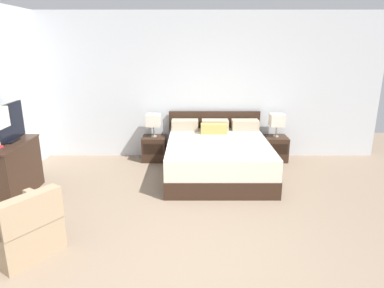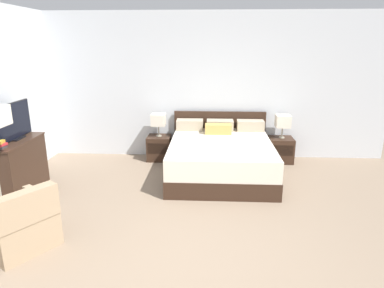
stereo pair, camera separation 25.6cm
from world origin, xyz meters
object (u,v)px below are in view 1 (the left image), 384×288
(bed, at_px, (219,156))
(nightstand_right, at_px, (276,148))
(table_lamp_right, at_px, (278,120))
(dresser, at_px, (13,169))
(tv, at_px, (9,124))
(nightstand_left, at_px, (155,148))
(armchair_by_window, at_px, (23,230))
(table_lamp_left, at_px, (155,120))

(bed, xyz_separation_m, nightstand_right, (1.21, 0.77, -0.09))
(table_lamp_right, relative_size, dresser, 0.41)
(dresser, relative_size, tv, 1.23)
(table_lamp_right, bearing_deg, dresser, -158.82)
(nightstand_left, relative_size, armchair_by_window, 0.51)
(bed, height_order, armchair_by_window, bed)
(tv, bearing_deg, table_lamp_left, 39.12)
(bed, xyz_separation_m, armchair_by_window, (-2.33, -2.42, -0.05))
(tv, xyz_separation_m, armchair_by_window, (0.85, -1.59, -0.83))
(nightstand_left, relative_size, dresser, 0.44)
(nightstand_right, bearing_deg, table_lamp_right, 90.00)
(bed, relative_size, table_lamp_right, 4.67)
(tv, distance_m, armchair_by_window, 1.98)
(nightstand_left, xyz_separation_m, nightstand_right, (2.42, 0.00, 0.00))
(nightstand_right, relative_size, table_lamp_left, 1.07)
(nightstand_left, bearing_deg, table_lamp_right, 0.03)
(nightstand_right, bearing_deg, bed, -147.66)
(nightstand_left, relative_size, tv, 0.54)
(table_lamp_left, bearing_deg, table_lamp_right, 0.00)
(table_lamp_right, distance_m, armchair_by_window, 4.80)
(dresser, bearing_deg, table_lamp_right, 21.18)
(nightstand_left, xyz_separation_m, dresser, (-1.98, -1.70, 0.19))
(dresser, bearing_deg, bed, 16.36)
(table_lamp_right, bearing_deg, bed, -147.62)
(bed, bearing_deg, dresser, -163.64)
(dresser, bearing_deg, table_lamp_left, 40.76)
(dresser, bearing_deg, nightstand_left, 40.73)
(table_lamp_right, bearing_deg, nightstand_right, -90.00)
(bed, bearing_deg, tv, -165.26)
(table_lamp_left, xyz_separation_m, dresser, (-1.98, -1.70, -0.38))
(tv, bearing_deg, bed, 14.74)
(bed, bearing_deg, nightstand_right, 32.34)
(tv, bearing_deg, armchair_by_window, -61.83)
(bed, bearing_deg, table_lamp_left, 147.60)
(nightstand_right, distance_m, armchair_by_window, 4.77)
(table_lamp_left, relative_size, dresser, 0.41)
(tv, bearing_deg, nightstand_right, 20.05)
(bed, distance_m, table_lamp_left, 1.51)
(nightstand_right, height_order, table_lamp_right, table_lamp_right)
(nightstand_left, bearing_deg, nightstand_right, 0.00)
(nightstand_right, bearing_deg, armchair_by_window, -138.00)
(bed, xyz_separation_m, table_lamp_right, (1.21, 0.77, 0.48))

